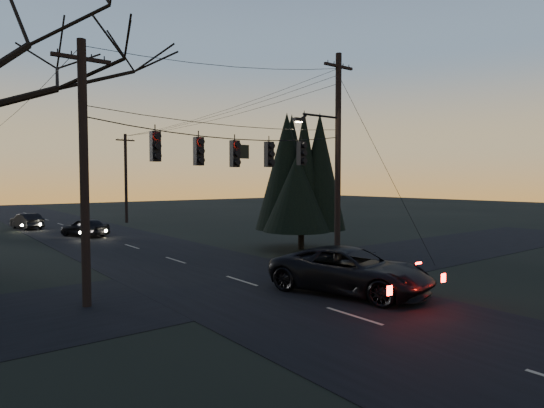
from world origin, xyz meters
TOP-DOWN VIEW (x-y plane):
  - ground_plane at (0.00, 0.00)m, footprint 160.00×160.00m
  - main_road at (0.00, 20.00)m, footprint 8.00×120.00m
  - cross_road at (0.00, 10.00)m, footprint 60.00×7.00m
  - utility_pole_right at (5.50, 10.00)m, footprint 5.00×0.30m
  - utility_pole_left at (-6.00, 10.00)m, footprint 1.80×0.30m
  - utility_pole_far_r at (5.50, 38.00)m, footprint 1.80×0.30m
  - span_signal_assembly at (-0.24, 10.00)m, footprint 11.50×0.44m
  - evergreen_right at (7.61, 14.99)m, footprint 4.01×4.01m
  - suv_near at (2.04, 5.99)m, footprint 4.25×6.38m
  - sedan_oncoming_a at (-0.80, 29.08)m, footprint 2.96×4.22m
  - sedan_oncoming_b at (-3.20, 37.36)m, footprint 2.09×4.11m

SIDE VIEW (x-z plane):
  - ground_plane at x=0.00m, z-range 0.00..0.00m
  - utility_pole_right at x=5.50m, z-range -5.00..5.00m
  - utility_pole_left at x=-6.00m, z-range -4.25..4.25m
  - utility_pole_far_r at x=5.50m, z-range -4.25..4.25m
  - cross_road at x=0.00m, z-range 0.00..0.02m
  - main_road at x=0.00m, z-range 0.00..0.02m
  - sedan_oncoming_b at x=-3.20m, z-range 0.00..1.29m
  - sedan_oncoming_a at x=-0.80m, z-range 0.00..1.33m
  - suv_near at x=2.04m, z-range 0.00..1.63m
  - evergreen_right at x=7.61m, z-range 0.59..8.63m
  - span_signal_assembly at x=-0.24m, z-range 4.38..6.02m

